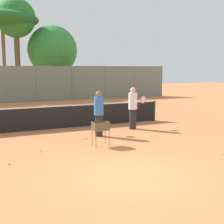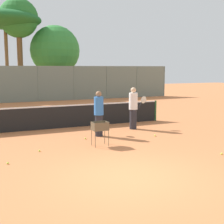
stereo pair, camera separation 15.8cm
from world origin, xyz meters
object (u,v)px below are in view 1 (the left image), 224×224
object	(u,v)px
tennis_net	(57,117)
ball_cart	(101,128)
player_white_outfit	(99,113)
player_red_cap	(133,108)

from	to	relation	value
tennis_net	ball_cart	distance (m)	3.86
ball_cart	player_white_outfit	bearing A→B (deg)	69.76
player_white_outfit	player_red_cap	size ratio (longest dim) A/B	0.97
player_white_outfit	ball_cart	size ratio (longest dim) A/B	2.12
tennis_net	player_red_cap	bearing A→B (deg)	-26.14
tennis_net	ball_cart	xyz separation A→B (m)	(0.57, -3.81, 0.09)
tennis_net	player_red_cap	size ratio (longest dim) A/B	5.61
tennis_net	ball_cart	world-z (taller)	tennis_net
player_white_outfit	player_red_cap	world-z (taller)	player_red_cap
player_red_cap	tennis_net	bearing A→B (deg)	149.43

